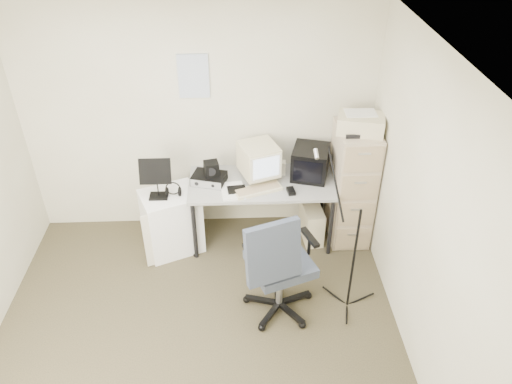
{
  "coord_description": "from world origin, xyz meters",
  "views": [
    {
      "loc": [
        0.39,
        -2.84,
        3.56
      ],
      "look_at": [
        0.55,
        0.95,
        0.95
      ],
      "focal_mm": 35.0,
      "sensor_mm": 36.0,
      "label": 1
    }
  ],
  "objects_px": {
    "filing_cabinet": "(352,185)",
    "office_chair": "(280,262)",
    "desk": "(261,210)",
    "side_cart": "(172,221)"
  },
  "relations": [
    {
      "from": "filing_cabinet",
      "to": "desk",
      "type": "bearing_deg",
      "value": -178.19
    },
    {
      "from": "filing_cabinet",
      "to": "office_chair",
      "type": "xyz_separation_m",
      "value": [
        -0.84,
        -1.08,
        -0.07
      ]
    },
    {
      "from": "desk",
      "to": "side_cart",
      "type": "relative_size",
      "value": 2.17
    },
    {
      "from": "desk",
      "to": "office_chair",
      "type": "bearing_deg",
      "value": -83.98
    },
    {
      "from": "office_chair",
      "to": "side_cart",
      "type": "height_order",
      "value": "office_chair"
    },
    {
      "from": "filing_cabinet",
      "to": "side_cart",
      "type": "distance_m",
      "value": 1.93
    },
    {
      "from": "desk",
      "to": "office_chair",
      "type": "xyz_separation_m",
      "value": [
        0.11,
        -1.05,
        0.21
      ]
    },
    {
      "from": "desk",
      "to": "office_chair",
      "type": "distance_m",
      "value": 1.08
    },
    {
      "from": "filing_cabinet",
      "to": "desk",
      "type": "relative_size",
      "value": 0.87
    },
    {
      "from": "desk",
      "to": "side_cart",
      "type": "bearing_deg",
      "value": -172.3
    }
  ]
}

